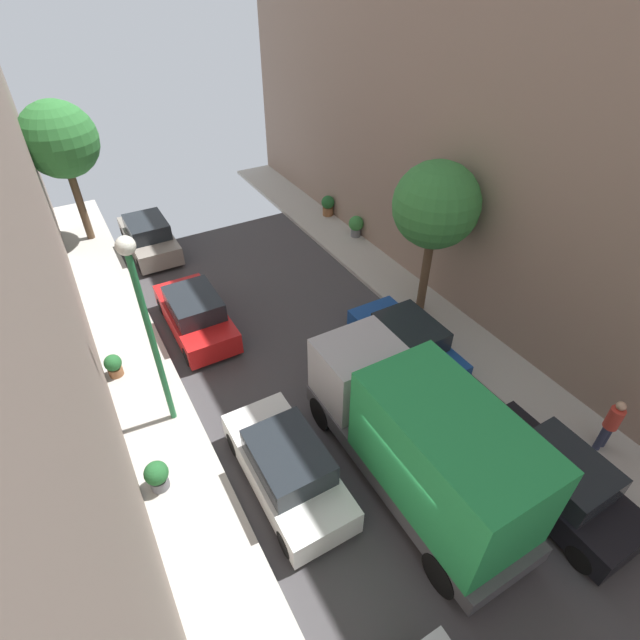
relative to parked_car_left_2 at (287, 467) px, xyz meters
The scene contains 17 objects.
ground 3.45m from the parked_car_left_2, 36.92° to the right, with size 32.00×32.00×0.00m, color #423F42.
sidewalk_left 3.13m from the parked_car_left_2, 138.58° to the right, with size 2.00×44.00×0.15m, color #B7B2A8.
sidewalk_right 7.99m from the parked_car_left_2, 14.76° to the right, with size 2.00×44.00×0.15m, color #B7B2A8.
parked_car_left_2 is the anchor object (origin of this frame).
parked_car_left_3 7.04m from the parked_car_left_2, 90.00° to the left, with size 1.78×4.20×1.57m.
parked_car_left_4 13.37m from the parked_car_left_2, 90.00° to the left, with size 1.78×4.20×1.57m.
parked_car_right_1 6.41m from the parked_car_left_2, 32.65° to the right, with size 1.78×4.20×1.57m.
parked_car_right_2 5.86m from the parked_car_left_2, 22.76° to the left, with size 1.78×4.20×1.57m.
delivery_truck 3.29m from the parked_car_left_2, 29.83° to the right, with size 2.26×6.60×3.38m.
pedestrian 8.37m from the parked_car_left_2, 22.58° to the right, with size 0.40×0.36×1.72m.
street_tree_0 16.32m from the parked_car_left_2, 97.75° to the left, with size 3.04×3.04×5.92m.
street_tree_1 9.22m from the parked_car_left_2, 28.50° to the left, with size 2.81×2.81×5.48m.
potted_plant_0 12.99m from the parked_car_left_2, 49.47° to the left, with size 0.68×0.68×0.97m.
potted_plant_3 14.96m from the parked_car_left_2, 55.73° to the left, with size 0.64×0.64×0.99m.
potted_plant_4 3.17m from the parked_car_left_2, 153.39° to the left, with size 0.59×0.59×0.85m.
potted_plant_5 6.71m from the parked_car_left_2, 116.22° to the left, with size 0.53×0.53×0.77m.
lamp_post 5.09m from the parked_car_left_2, 118.69° to the left, with size 0.44×0.44×5.76m.
Camera 1 is at (-5.48, -4.48, 10.85)m, focal length 27.09 mm.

